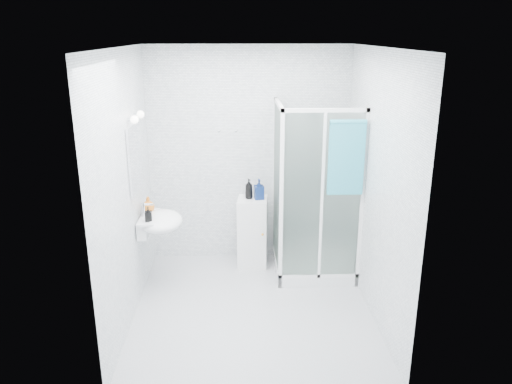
{
  "coord_description": "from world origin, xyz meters",
  "views": [
    {
      "loc": [
        -0.14,
        -4.55,
        2.73
      ],
      "look_at": [
        0.05,
        0.35,
        1.15
      ],
      "focal_mm": 35.0,
      "sensor_mm": 36.0,
      "label": 1
    }
  ],
  "objects_px": {
    "wall_basin": "(159,222)",
    "shampoo_bottle_a": "(249,189)",
    "storage_cabinet": "(253,232)",
    "shower_enclosure": "(308,238)",
    "soap_dispenser_orange": "(148,204)",
    "soap_dispenser_black": "(148,214)",
    "shampoo_bottle_b": "(259,189)",
    "hand_towel": "(346,156)"
  },
  "relations": [
    {
      "from": "wall_basin",
      "to": "soap_dispenser_orange",
      "type": "distance_m",
      "value": 0.24
    },
    {
      "from": "hand_towel",
      "to": "storage_cabinet",
      "type": "bearing_deg",
      "value": 144.73
    },
    {
      "from": "shampoo_bottle_b",
      "to": "wall_basin",
      "type": "bearing_deg",
      "value": -152.08
    },
    {
      "from": "storage_cabinet",
      "to": "soap_dispenser_orange",
      "type": "xyz_separation_m",
      "value": [
        -1.14,
        -0.45,
        0.53
      ]
    },
    {
      "from": "storage_cabinet",
      "to": "shampoo_bottle_a",
      "type": "xyz_separation_m",
      "value": [
        -0.04,
        0.02,
        0.54
      ]
    },
    {
      "from": "soap_dispenser_orange",
      "to": "soap_dispenser_black",
      "type": "height_order",
      "value": "soap_dispenser_orange"
    },
    {
      "from": "shower_enclosure",
      "to": "shampoo_bottle_a",
      "type": "distance_m",
      "value": 0.9
    },
    {
      "from": "hand_towel",
      "to": "soap_dispenser_black",
      "type": "xyz_separation_m",
      "value": [
        -2.04,
        -0.06,
        -0.58
      ]
    },
    {
      "from": "shower_enclosure",
      "to": "hand_towel",
      "type": "relative_size",
      "value": 2.55
    },
    {
      "from": "soap_dispenser_orange",
      "to": "storage_cabinet",
      "type": "bearing_deg",
      "value": 21.43
    },
    {
      "from": "shampoo_bottle_b",
      "to": "soap_dispenser_orange",
      "type": "bearing_deg",
      "value": -159.79
    },
    {
      "from": "hand_towel",
      "to": "soap_dispenser_black",
      "type": "bearing_deg",
      "value": -178.18
    },
    {
      "from": "shampoo_bottle_a",
      "to": "soap_dispenser_orange",
      "type": "xyz_separation_m",
      "value": [
        -1.1,
        -0.47,
        -0.02
      ]
    },
    {
      "from": "shampoo_bottle_b",
      "to": "soap_dispenser_orange",
      "type": "relative_size",
      "value": 1.4
    },
    {
      "from": "soap_dispenser_orange",
      "to": "shampoo_bottle_a",
      "type": "bearing_deg",
      "value": 23.07
    },
    {
      "from": "hand_towel",
      "to": "shampoo_bottle_b",
      "type": "height_order",
      "value": "hand_towel"
    },
    {
      "from": "wall_basin",
      "to": "hand_towel",
      "type": "height_order",
      "value": "hand_towel"
    },
    {
      "from": "shampoo_bottle_a",
      "to": "wall_basin",
      "type": "bearing_deg",
      "value": -148.41
    },
    {
      "from": "hand_towel",
      "to": "soap_dispenser_orange",
      "type": "height_order",
      "value": "hand_towel"
    },
    {
      "from": "shower_enclosure",
      "to": "wall_basin",
      "type": "relative_size",
      "value": 3.57
    },
    {
      "from": "shampoo_bottle_a",
      "to": "hand_towel",
      "type": "bearing_deg",
      "value": -34.94
    },
    {
      "from": "shower_enclosure",
      "to": "wall_basin",
      "type": "height_order",
      "value": "shower_enclosure"
    },
    {
      "from": "shower_enclosure",
      "to": "shampoo_bottle_b",
      "type": "bearing_deg",
      "value": 154.53
    },
    {
      "from": "wall_basin",
      "to": "shampoo_bottle_b",
      "type": "xyz_separation_m",
      "value": [
        1.1,
        0.58,
        0.17
      ]
    },
    {
      "from": "shampoo_bottle_a",
      "to": "shampoo_bottle_b",
      "type": "height_order",
      "value": "same"
    },
    {
      "from": "storage_cabinet",
      "to": "shampoo_bottle_b",
      "type": "xyz_separation_m",
      "value": [
        0.08,
        0.0,
        0.54
      ]
    },
    {
      "from": "soap_dispenser_black",
      "to": "shampoo_bottle_b",
      "type": "bearing_deg",
      "value": 31.93
    },
    {
      "from": "storage_cabinet",
      "to": "soap_dispenser_orange",
      "type": "height_order",
      "value": "soap_dispenser_orange"
    },
    {
      "from": "shower_enclosure",
      "to": "storage_cabinet",
      "type": "height_order",
      "value": "shower_enclosure"
    },
    {
      "from": "shower_enclosure",
      "to": "wall_basin",
      "type": "bearing_deg",
      "value": -169.19
    },
    {
      "from": "shower_enclosure",
      "to": "shampoo_bottle_b",
      "type": "distance_m",
      "value": 0.81
    },
    {
      "from": "shampoo_bottle_b",
      "to": "shampoo_bottle_a",
      "type": "bearing_deg",
      "value": 170.36
    },
    {
      "from": "wall_basin",
      "to": "shampoo_bottle_a",
      "type": "height_order",
      "value": "shampoo_bottle_a"
    },
    {
      "from": "hand_towel",
      "to": "shampoo_bottle_b",
      "type": "distance_m",
      "value": 1.23
    },
    {
      "from": "storage_cabinet",
      "to": "shower_enclosure",
      "type": "bearing_deg",
      "value": -17.32
    },
    {
      "from": "storage_cabinet",
      "to": "soap_dispenser_black",
      "type": "distance_m",
      "value": 1.42
    },
    {
      "from": "wall_basin",
      "to": "soap_dispenser_black",
      "type": "distance_m",
      "value": 0.22
    },
    {
      "from": "shampoo_bottle_b",
      "to": "soap_dispenser_black",
      "type": "distance_m",
      "value": 1.38
    },
    {
      "from": "storage_cabinet",
      "to": "shampoo_bottle_b",
      "type": "relative_size",
      "value": 3.51
    },
    {
      "from": "wall_basin",
      "to": "shampoo_bottle_b",
      "type": "relative_size",
      "value": 2.33
    },
    {
      "from": "shampoo_bottle_a",
      "to": "shampoo_bottle_b",
      "type": "xyz_separation_m",
      "value": [
        0.12,
        -0.02,
        0.0
      ]
    },
    {
      "from": "wall_basin",
      "to": "soap_dispenser_black",
      "type": "bearing_deg",
      "value": -116.98
    }
  ]
}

